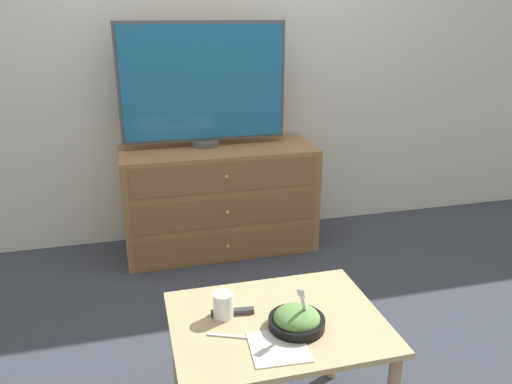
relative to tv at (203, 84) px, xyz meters
name	(u,v)px	position (x,y,z in m)	size (l,w,h in m)	color
ground_plane	(223,229)	(0.13, 0.18, -1.06)	(12.00, 12.00, 0.00)	#383D47
wall_back	(218,42)	(0.13, 0.20, 0.24)	(12.00, 0.05, 2.60)	silver
dresser	(220,199)	(0.07, -0.09, -0.72)	(1.21, 0.49, 0.68)	#9E6B3D
tv	(203,84)	(0.00, 0.00, 0.00)	(1.03, 0.18, 0.76)	#515156
coffee_table	(277,341)	(-0.03, -1.69, -0.66)	(0.72, 0.55, 0.49)	tan
takeout_bowl	(297,320)	(0.02, -1.74, -0.54)	(0.19, 0.19, 0.17)	black
drink_cup	(223,307)	(-0.20, -1.62, -0.53)	(0.07, 0.07, 0.09)	beige
napkin	(279,347)	(-0.07, -1.83, -0.57)	(0.19, 0.19, 0.00)	silver
knife	(237,337)	(-0.18, -1.75, -0.57)	(0.18, 0.08, 0.01)	silver
remote_control	(232,312)	(-0.17, -1.61, -0.56)	(0.15, 0.04, 0.02)	#38383D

